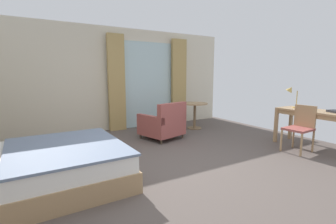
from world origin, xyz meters
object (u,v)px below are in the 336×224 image
at_px(writing_desk, 314,115).
at_px(armchair_by_window, 163,124).
at_px(desk_lamp, 291,92).
at_px(desk_chair, 301,126).
at_px(bed, 30,169).
at_px(round_cafe_table, 195,110).

distance_m(writing_desk, armchair_by_window, 3.05).
bearing_deg(desk_lamp, armchair_by_window, 144.85).
bearing_deg(writing_desk, desk_lamp, 90.33).
xyz_separation_m(desk_chair, desk_lamp, (0.43, 0.50, 0.58)).
relative_size(bed, round_cafe_table, 3.23).
distance_m(desk_chair, desk_lamp, 0.88).
distance_m(bed, desk_chair, 4.49).
distance_m(desk_chair, armchair_by_window, 2.75).
height_order(desk_chair, round_cafe_table, desk_chair).
xyz_separation_m(writing_desk, desk_chair, (-0.43, -0.01, -0.17)).
bearing_deg(writing_desk, round_cafe_table, 111.07).
relative_size(bed, desk_chair, 2.59).
relative_size(writing_desk, armchair_by_window, 1.33).
bearing_deg(bed, writing_desk, -8.96).
height_order(desk_lamp, round_cafe_table, desk_lamp).
bearing_deg(round_cafe_table, armchair_by_window, -158.31).
relative_size(writing_desk, round_cafe_table, 1.88).
xyz_separation_m(bed, writing_desk, (4.85, -0.76, 0.38)).
relative_size(armchair_by_window, round_cafe_table, 1.41).
height_order(writing_desk, round_cafe_table, writing_desk).
bearing_deg(bed, round_cafe_table, 24.90).
bearing_deg(desk_chair, armchair_by_window, 130.95).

